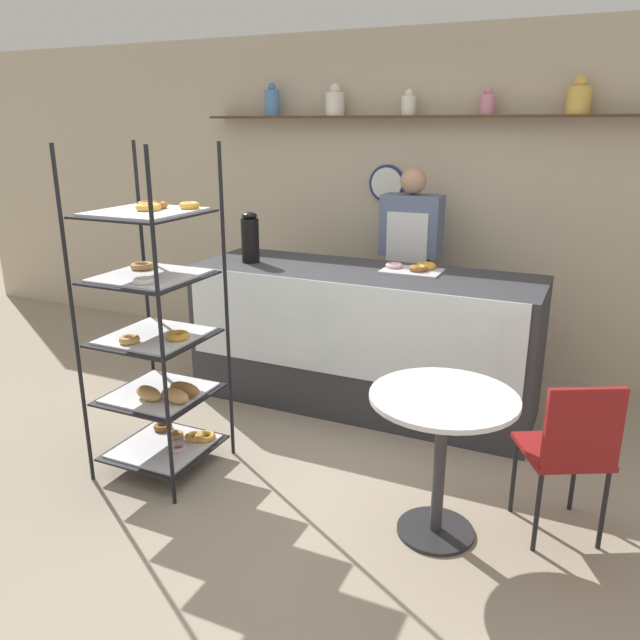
{
  "coord_description": "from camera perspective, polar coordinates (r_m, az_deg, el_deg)",
  "views": [
    {
      "loc": [
        1.49,
        -2.86,
        1.98
      ],
      "look_at": [
        0.0,
        0.4,
        0.85
      ],
      "focal_mm": 35.0,
      "sensor_mm": 36.0,
      "label": 1
    }
  ],
  "objects": [
    {
      "name": "ground_plane",
      "position": [
        3.78,
        -2.57,
        -14.04
      ],
      "size": [
        14.0,
        14.0,
        0.0
      ],
      "primitive_type": "plane",
      "color": "gray"
    },
    {
      "name": "back_wall",
      "position": [
        5.32,
        8.29,
        10.71
      ],
      "size": [
        10.0,
        0.3,
        2.7
      ],
      "color": "beige",
      "rests_on": "ground_plane"
    },
    {
      "name": "display_counter",
      "position": [
        4.51,
        3.88,
        -1.67
      ],
      "size": [
        2.44,
        0.8,
        1.0
      ],
      "color": "#333338",
      "rests_on": "ground_plane"
    },
    {
      "name": "pastry_rack",
      "position": [
        3.65,
        -14.63,
        -1.65
      ],
      "size": [
        0.6,
        0.62,
        1.89
      ],
      "color": "black",
      "rests_on": "ground_plane"
    },
    {
      "name": "person_worker",
      "position": [
        4.97,
        8.2,
        4.85
      ],
      "size": [
        0.46,
        0.23,
        1.67
      ],
      "color": "#282833",
      "rests_on": "ground_plane"
    },
    {
      "name": "cafe_table",
      "position": [
        3.09,
        11.07,
        -9.93
      ],
      "size": [
        0.71,
        0.71,
        0.76
      ],
      "color": "#262628",
      "rests_on": "ground_plane"
    },
    {
      "name": "cafe_chair",
      "position": [
        3.24,
        21.99,
        -10.6
      ],
      "size": [
        0.51,
        0.51,
        0.86
      ],
      "rotation": [
        0.0,
        0.0,
        3.62
      ],
      "color": "black",
      "rests_on": "ground_plane"
    },
    {
      "name": "coffee_carafe",
      "position": [
        4.63,
        -6.4,
        7.47
      ],
      "size": [
        0.13,
        0.13,
        0.37
      ],
      "color": "black",
      "rests_on": "display_counter"
    },
    {
      "name": "donut_tray_counter",
      "position": [
        4.39,
        8.65,
        4.68
      ],
      "size": [
        0.41,
        0.29,
        0.05
      ],
      "color": "silver",
      "rests_on": "display_counter"
    }
  ]
}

